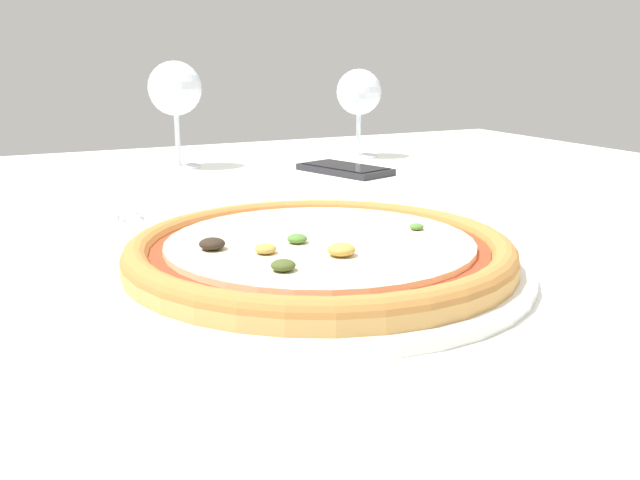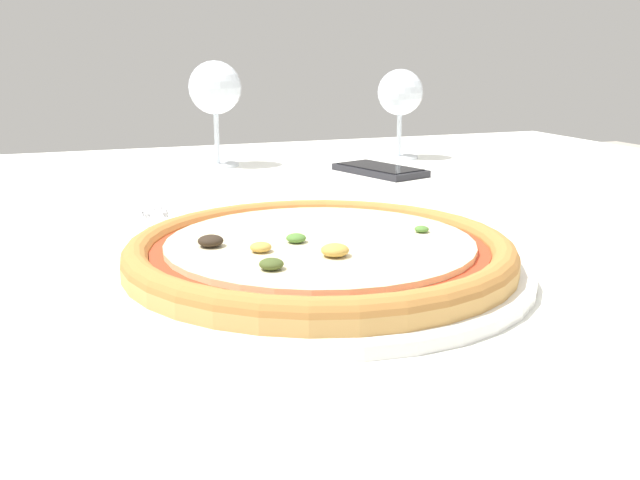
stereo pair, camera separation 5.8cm
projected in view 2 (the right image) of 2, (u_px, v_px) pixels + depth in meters
The scene contains 6 objects.
dining_table at pixel (356, 255), 0.89m from camera, with size 1.39×1.19×0.71m.
pizza_plate at pixel (320, 255), 0.58m from camera, with size 0.35×0.35×0.04m.
fork at pixel (158, 219), 0.77m from camera, with size 0.03×0.17×0.00m.
wine_glass_far_left at pixel (400, 95), 1.20m from camera, with size 0.08×0.08×0.15m.
wine_glass_far_right at pixel (215, 90), 1.12m from camera, with size 0.08×0.08×0.17m.
cell_phone at pixel (380, 170), 1.07m from camera, with size 0.11×0.16×0.01m.
Camera 2 is at (-0.34, -0.79, 0.89)m, focal length 40.00 mm.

